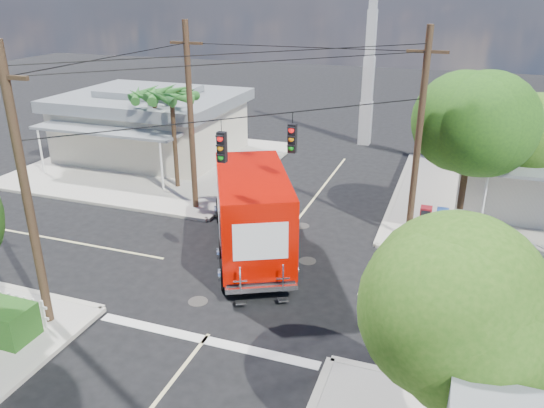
% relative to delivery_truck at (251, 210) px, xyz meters
% --- Properties ---
extents(ground, '(120.00, 120.00, 0.00)m').
position_rel_delivery_truck_xyz_m(ground, '(0.86, -1.87, -1.87)').
color(ground, black).
rests_on(ground, ground).
extents(sidewalk_ne, '(14.12, 14.12, 0.14)m').
position_rel_delivery_truck_xyz_m(sidewalk_ne, '(11.74, 9.01, -1.80)').
color(sidewalk_ne, '#ACA69B').
rests_on(sidewalk_ne, ground).
extents(sidewalk_nw, '(14.12, 14.12, 0.14)m').
position_rel_delivery_truck_xyz_m(sidewalk_nw, '(-10.02, 9.01, -1.80)').
color(sidewalk_nw, '#ACA69B').
rests_on(sidewalk_nw, ground).
extents(road_markings, '(32.00, 32.00, 0.01)m').
position_rel_delivery_truck_xyz_m(road_markings, '(0.86, -3.34, -1.87)').
color(road_markings, beige).
rests_on(road_markings, ground).
extents(building_nw, '(10.80, 10.20, 4.30)m').
position_rel_delivery_truck_xyz_m(building_nw, '(-11.14, 10.60, 0.35)').
color(building_nw, beige).
rests_on(building_nw, sidewalk_nw).
extents(radio_tower, '(0.80, 0.80, 17.00)m').
position_rel_delivery_truck_xyz_m(radio_tower, '(1.36, 18.13, 3.77)').
color(radio_tower, silver).
rests_on(radio_tower, ground).
extents(tree_ne_front, '(4.21, 4.14, 6.66)m').
position_rel_delivery_truck_xyz_m(tree_ne_front, '(8.07, 4.89, 2.90)').
color(tree_ne_front, '#422D1C').
rests_on(tree_ne_front, sidewalk_ne).
extents(tree_ne_back, '(3.77, 3.66, 5.82)m').
position_rel_delivery_truck_xyz_m(tree_ne_back, '(10.67, 7.09, 2.32)').
color(tree_ne_back, '#422D1C').
rests_on(tree_ne_back, sidewalk_ne).
extents(tree_se, '(3.67, 3.54, 5.62)m').
position_rel_delivery_truck_xyz_m(tree_se, '(7.87, -9.11, 2.17)').
color(tree_se, '#422D1C').
rests_on(tree_se, sidewalk_se).
extents(palm_nw_front, '(3.01, 3.08, 5.59)m').
position_rel_delivery_truck_xyz_m(palm_nw_front, '(-6.64, 5.63, 3.17)').
color(palm_nw_front, '#422D1C').
rests_on(palm_nw_front, sidewalk_nw).
extents(palm_nw_back, '(3.01, 3.08, 5.19)m').
position_rel_delivery_truck_xyz_m(palm_nw_back, '(-8.64, 7.13, 2.80)').
color(palm_nw_back, '#422D1C').
rests_on(palm_nw_back, sidewalk_nw).
extents(utility_poles, '(12.00, 10.68, 9.00)m').
position_rel_delivery_truck_xyz_m(utility_poles, '(-0.72, -0.26, 2.80)').
color(utility_poles, '#473321').
rests_on(utility_poles, ground).
extents(vending_boxes, '(1.90, 0.50, 1.10)m').
position_rel_delivery_truck_xyz_m(vending_boxes, '(7.36, 4.33, -1.18)').
color(vending_boxes, '#B51C26').
rests_on(vending_boxes, sidewalk_ne).
extents(delivery_truck, '(6.03, 8.71, 3.68)m').
position_rel_delivery_truck_xyz_m(delivery_truck, '(0.00, 0.00, 0.00)').
color(delivery_truck, black).
rests_on(delivery_truck, ground).
extents(parked_car, '(5.83, 3.48, 1.52)m').
position_rel_delivery_truck_xyz_m(parked_car, '(10.51, 0.92, -1.11)').
color(parked_car, silver).
rests_on(parked_car, ground).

